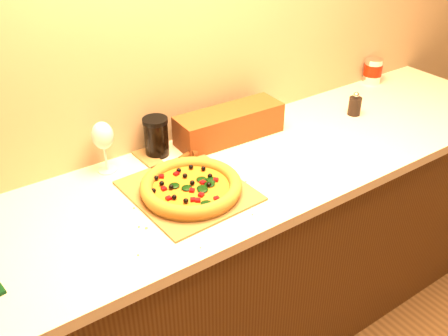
{
  "coord_description": "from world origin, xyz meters",
  "views": [
    {
      "loc": [
        -0.9,
        0.18,
        1.87
      ],
      "look_at": [
        -0.07,
        1.38,
        0.96
      ],
      "focal_mm": 40.0,
      "sensor_mm": 36.0,
      "label": 1
    }
  ],
  "objects_px": {
    "pizza": "(191,187)",
    "coffee_canister": "(373,70)",
    "wine_glass": "(103,137)",
    "pepper_grinder": "(355,105)",
    "rolling_pin": "(209,142)",
    "pizza_peel": "(186,188)",
    "dark_jar": "(156,137)"
  },
  "relations": [
    {
      "from": "pizza",
      "to": "coffee_canister",
      "type": "height_order",
      "value": "coffee_canister"
    },
    {
      "from": "coffee_canister",
      "to": "wine_glass",
      "type": "distance_m",
      "value": 1.44
    },
    {
      "from": "pizza",
      "to": "wine_glass",
      "type": "relative_size",
      "value": 1.77
    },
    {
      "from": "coffee_canister",
      "to": "wine_glass",
      "type": "relative_size",
      "value": 0.64
    },
    {
      "from": "pepper_grinder",
      "to": "rolling_pin",
      "type": "distance_m",
      "value": 0.7
    },
    {
      "from": "rolling_pin",
      "to": "wine_glass",
      "type": "xyz_separation_m",
      "value": [
        -0.4,
        0.07,
        0.11
      ]
    },
    {
      "from": "wine_glass",
      "to": "pepper_grinder",
      "type": "bearing_deg",
      "value": -9.8
    },
    {
      "from": "pizza_peel",
      "to": "coffee_canister",
      "type": "xyz_separation_m",
      "value": [
        1.27,
        0.29,
        0.06
      ]
    },
    {
      "from": "pizza",
      "to": "dark_jar",
      "type": "bearing_deg",
      "value": 83.52
    },
    {
      "from": "coffee_canister",
      "to": "rolling_pin",
      "type": "bearing_deg",
      "value": -175.18
    },
    {
      "from": "pizza_peel",
      "to": "coffee_canister",
      "type": "height_order",
      "value": "coffee_canister"
    },
    {
      "from": "pepper_grinder",
      "to": "dark_jar",
      "type": "relative_size",
      "value": 0.7
    },
    {
      "from": "pizza_peel",
      "to": "coffee_canister",
      "type": "relative_size",
      "value": 4.49
    },
    {
      "from": "dark_jar",
      "to": "pizza_peel",
      "type": "bearing_deg",
      "value": -97.54
    },
    {
      "from": "coffee_canister",
      "to": "dark_jar",
      "type": "distance_m",
      "value": 1.23
    },
    {
      "from": "rolling_pin",
      "to": "dark_jar",
      "type": "distance_m",
      "value": 0.21
    },
    {
      "from": "wine_glass",
      "to": "pizza",
      "type": "bearing_deg",
      "value": -60.76
    },
    {
      "from": "rolling_pin",
      "to": "wine_glass",
      "type": "bearing_deg",
      "value": 170.4
    },
    {
      "from": "pepper_grinder",
      "to": "dark_jar",
      "type": "height_order",
      "value": "dark_jar"
    },
    {
      "from": "coffee_canister",
      "to": "pepper_grinder",
      "type": "bearing_deg",
      "value": -149.42
    },
    {
      "from": "coffee_canister",
      "to": "wine_glass",
      "type": "xyz_separation_m",
      "value": [
        -1.44,
        -0.02,
        0.07
      ]
    },
    {
      "from": "pizza_peel",
      "to": "rolling_pin",
      "type": "height_order",
      "value": "rolling_pin"
    },
    {
      "from": "pizza",
      "to": "dark_jar",
      "type": "xyz_separation_m",
      "value": [
        0.03,
        0.3,
        0.05
      ]
    },
    {
      "from": "pizza_peel",
      "to": "pizza",
      "type": "relative_size",
      "value": 1.63
    },
    {
      "from": "rolling_pin",
      "to": "dark_jar",
      "type": "relative_size",
      "value": 2.16
    },
    {
      "from": "pizza_peel",
      "to": "dark_jar",
      "type": "height_order",
      "value": "dark_jar"
    },
    {
      "from": "pepper_grinder",
      "to": "wine_glass",
      "type": "height_order",
      "value": "wine_glass"
    },
    {
      "from": "pizza",
      "to": "pepper_grinder",
      "type": "height_order",
      "value": "pepper_grinder"
    },
    {
      "from": "rolling_pin",
      "to": "dark_jar",
      "type": "xyz_separation_m",
      "value": [
        -0.19,
        0.06,
        0.05
      ]
    },
    {
      "from": "pepper_grinder",
      "to": "dark_jar",
      "type": "bearing_deg",
      "value": 168.17
    },
    {
      "from": "pizza_peel",
      "to": "rolling_pin",
      "type": "relative_size",
      "value": 1.7
    },
    {
      "from": "rolling_pin",
      "to": "coffee_canister",
      "type": "xyz_separation_m",
      "value": [
        1.04,
        0.09,
        0.04
      ]
    }
  ]
}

